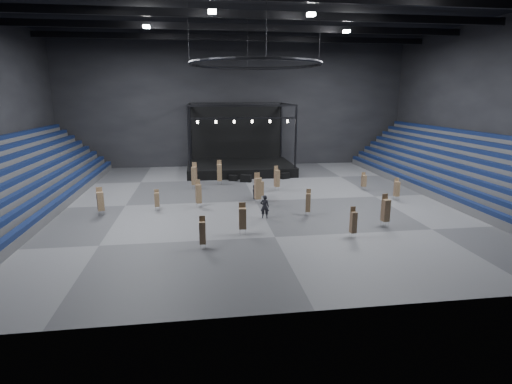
{
  "coord_description": "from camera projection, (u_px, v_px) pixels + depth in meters",
  "views": [
    {
      "loc": [
        -5.27,
        -37.92,
        10.22
      ],
      "look_at": [
        -0.23,
        -2.0,
        1.4
      ],
      "focal_mm": 28.0,
      "sensor_mm": 36.0,
      "label": 1
    }
  ],
  "objects": [
    {
      "name": "flight_case_left",
      "position": [
        233.0,
        178.0,
        48.85
      ],
      "size": [
        1.18,
        0.84,
        0.71
      ],
      "primitive_type": "cube",
      "rotation": [
        0.0,
        0.0,
        -0.32
      ],
      "color": "black",
      "rests_on": "floor"
    },
    {
      "name": "bleachers_left",
      "position": [
        5.0,
        192.0,
        36.11
      ],
      "size": [
        7.2,
        40.0,
        6.4
      ],
      "color": "#49494C",
      "rests_on": "floor"
    },
    {
      "name": "chair_stack_0",
      "position": [
        243.0,
        218.0,
        29.87
      ],
      "size": [
        0.56,
        0.56,
        2.42
      ],
      "rotation": [
        0.0,
        0.0,
        -0.04
      ],
      "color": "silver",
      "rests_on": "floor"
    },
    {
      "name": "chair_stack_1",
      "position": [
        194.0,
        175.0,
        44.55
      ],
      "size": [
        0.66,
        0.66,
        2.96
      ],
      "rotation": [
        0.0,
        0.0,
        -0.27
      ],
      "color": "silver",
      "rests_on": "floor"
    },
    {
      "name": "crew_member",
      "position": [
        256.0,
        189.0,
        40.32
      ],
      "size": [
        0.91,
        1.06,
        1.89
      ],
      "primitive_type": "imported",
      "rotation": [
        0.0,
        0.0,
        1.33
      ],
      "color": "black",
      "rests_on": "floor"
    },
    {
      "name": "flight_case_right",
      "position": [
        285.0,
        176.0,
        50.06
      ],
      "size": [
        1.26,
        0.97,
        0.75
      ],
      "primitive_type": "cube",
      "rotation": [
        0.0,
        0.0,
        0.41
      ],
      "color": "black",
      "rests_on": "floor"
    },
    {
      "name": "chair_stack_6",
      "position": [
        386.0,
        210.0,
        31.66
      ],
      "size": [
        0.61,
        0.61,
        2.64
      ],
      "rotation": [
        0.0,
        0.0,
        0.17
      ],
      "color": "silver",
      "rests_on": "floor"
    },
    {
      "name": "wall_front",
      "position": [
        322.0,
        124.0,
        17.28
      ],
      "size": [
        50.0,
        0.2,
        18.0
      ],
      "primitive_type": "cube",
      "color": "black",
      "rests_on": "ground"
    },
    {
      "name": "man_center",
      "position": [
        265.0,
        207.0,
        33.82
      ],
      "size": [
        0.83,
        0.63,
        2.03
      ],
      "primitive_type": "imported",
      "rotation": [
        0.0,
        0.0,
        2.94
      ],
      "color": "black",
      "rests_on": "floor"
    },
    {
      "name": "chair_stack_13",
      "position": [
        308.0,
        202.0,
        34.59
      ],
      "size": [
        0.52,
        0.52,
        2.34
      ],
      "rotation": [
        0.0,
        0.0,
        -0.32
      ],
      "color": "silver",
      "rests_on": "floor"
    },
    {
      "name": "wall_back",
      "position": [
        236.0,
        104.0,
        57.7
      ],
      "size": [
        50.0,
        0.2,
        18.0
      ],
      "primitive_type": "cube",
      "color": "black",
      "rests_on": "ground"
    },
    {
      "name": "floor",
      "position": [
        256.0,
        201.0,
        39.61
      ],
      "size": [
        50.0,
        50.0,
        0.0
      ],
      "primitive_type": "plane",
      "color": "#545457",
      "rests_on": "ground"
    },
    {
      "name": "wall_right",
      "position": [
        497.0,
        107.0,
        40.86
      ],
      "size": [
        0.2,
        42.0,
        18.0
      ],
      "primitive_type": "cube",
      "color": "black",
      "rests_on": "ground"
    },
    {
      "name": "chair_stack_9",
      "position": [
        157.0,
        199.0,
        36.19
      ],
      "size": [
        0.46,
        0.46,
        1.93
      ],
      "rotation": [
        0.0,
        0.0,
        0.08
      ],
      "color": "silver",
      "rests_on": "floor"
    },
    {
      "name": "chair_stack_7",
      "position": [
        353.0,
        222.0,
        29.25
      ],
      "size": [
        0.46,
        0.46,
        2.32
      ],
      "rotation": [
        0.0,
        0.0,
        0.11
      ],
      "color": "silver",
      "rests_on": "floor"
    },
    {
      "name": "chair_stack_4",
      "position": [
        219.0,
        172.0,
        46.55
      ],
      "size": [
        0.56,
        0.56,
        2.87
      ],
      "rotation": [
        0.0,
        0.0,
        -0.03
      ],
      "color": "silver",
      "rests_on": "floor"
    },
    {
      "name": "truss_ring",
      "position": [
        255.0,
        64.0,
        36.54
      ],
      "size": [
        12.3,
        12.3,
        5.15
      ],
      "color": "black",
      "rests_on": "ceiling"
    },
    {
      "name": "chair_stack_10",
      "position": [
        198.0,
        193.0,
        37.1
      ],
      "size": [
        0.59,
        0.59,
        2.61
      ],
      "rotation": [
        0.0,
        0.0,
        0.24
      ],
      "color": "silver",
      "rests_on": "floor"
    },
    {
      "name": "flight_case_mid",
      "position": [
        246.0,
        178.0,
        48.25
      ],
      "size": [
        1.45,
        1.08,
        0.87
      ],
      "primitive_type": "cube",
      "rotation": [
        0.0,
        0.0,
        -0.37
      ],
      "color": "black",
      "rests_on": "floor"
    },
    {
      "name": "ceiling",
      "position": [
        255.0,
        5.0,
        35.36
      ],
      "size": [
        50.0,
        42.0,
        0.2
      ],
      "primitive_type": "cube",
      "color": "black",
      "rests_on": "wall_back"
    },
    {
      "name": "chair_stack_14",
      "position": [
        397.0,
        189.0,
        39.71
      ],
      "size": [
        0.5,
        0.5,
        2.22
      ],
      "rotation": [
        0.0,
        0.0,
        -0.05
      ],
      "color": "silver",
      "rests_on": "floor"
    },
    {
      "name": "chair_stack_3",
      "position": [
        258.0,
        188.0,
        38.37
      ],
      "size": [
        0.64,
        0.64,
        3.0
      ],
      "rotation": [
        0.0,
        0.0,
        0.17
      ],
      "color": "silver",
      "rests_on": "floor"
    },
    {
      "name": "stage",
      "position": [
        239.0,
        161.0,
        54.9
      ],
      "size": [
        14.0,
        10.0,
        9.2
      ],
      "color": "black",
      "rests_on": "floor"
    },
    {
      "name": "chair_stack_11",
      "position": [
        202.0,
        232.0,
        27.09
      ],
      "size": [
        0.45,
        0.45,
        2.28
      ],
      "rotation": [
        0.0,
        0.0,
        -0.06
      ],
      "color": "silver",
      "rests_on": "floor"
    },
    {
      "name": "chair_stack_12",
      "position": [
        100.0,
        201.0,
        34.55
      ],
      "size": [
        0.7,
        0.7,
        2.5
      ],
      "rotation": [
        0.0,
        0.0,
        0.35
      ],
      "color": "silver",
      "rests_on": "floor"
    },
    {
      "name": "floodlights",
      "position": [
        262.0,
        13.0,
        31.85
      ],
      "size": [
        28.6,
        16.6,
        0.25
      ],
      "color": "white",
      "rests_on": "roof_girders"
    },
    {
      "name": "bleachers_right",
      "position": [
        469.0,
        177.0,
        42.3
      ],
      "size": [
        7.2,
        40.0,
        6.4
      ],
      "color": "#49494C",
      "rests_on": "floor"
    },
    {
      "name": "chair_stack_5",
      "position": [
        277.0,
        178.0,
        43.75
      ],
      "size": [
        0.64,
        0.64,
        2.71
      ],
      "rotation": [
        0.0,
        0.0,
        0.35
      ],
      "color": "silver",
      "rests_on": "floor"
    },
    {
      "name": "chair_stack_2",
      "position": [
        364.0,
        181.0,
        44.02
      ],
      "size": [
        0.49,
        0.49,
        1.96
      ],
      "rotation": [
        0.0,
        0.0,
        0.06
      ],
      "color": "silver",
      "rests_on": "floor"
    },
    {
      "name": "chair_stack_8",
      "position": [
        260.0,
        188.0,
        39.83
      ],
      "size": [
        0.68,
        0.68,
        2.23
      ],
      "rotation": [
        0.0,
        0.0,
        0.35
      ],
      "color": "silver",
      "rests_on": "floor"
    },
    {
      "name": "roof_girders",
      "position": [
        255.0,
        15.0,
        35.55
      ],
      "size": [
        49.0,
        30.35,
        0.7
      ],
      "color": "black",
      "rests_on": "ceiling"
    }
  ]
}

